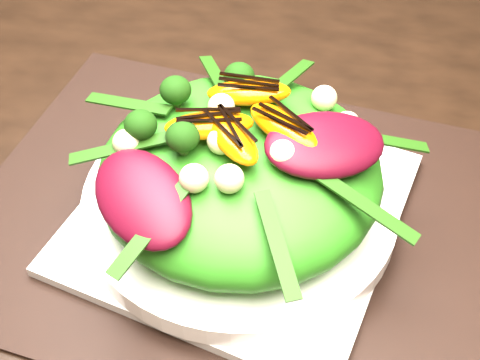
% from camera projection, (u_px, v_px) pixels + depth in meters
% --- Properties ---
extents(dining_table, '(1.60, 0.90, 0.75)m').
position_uv_depth(dining_table, '(314.00, 112.00, 0.67)').
color(dining_table, black).
rests_on(dining_table, floor).
extents(placemat, '(0.49, 0.40, 0.00)m').
position_uv_depth(placemat, '(240.00, 217.00, 0.55)').
color(placemat, black).
rests_on(placemat, dining_table).
extents(plate_base, '(0.30, 0.30, 0.01)m').
position_uv_depth(plate_base, '(240.00, 212.00, 0.54)').
color(plate_base, silver).
rests_on(plate_base, placemat).
extents(salad_bowl, '(0.29, 0.29, 0.02)m').
position_uv_depth(salad_bowl, '(240.00, 200.00, 0.53)').
color(salad_bowl, white).
rests_on(salad_bowl, plate_base).
extents(lettuce_mound, '(0.29, 0.29, 0.08)m').
position_uv_depth(lettuce_mound, '(240.00, 170.00, 0.50)').
color(lettuce_mound, '#2F7D17').
rests_on(lettuce_mound, salad_bowl).
extents(radicchio_leaf, '(0.11, 0.09, 0.02)m').
position_uv_depth(radicchio_leaf, '(325.00, 145.00, 0.46)').
color(radicchio_leaf, '#3D0612').
rests_on(radicchio_leaf, lettuce_mound).
extents(orange_segment, '(0.07, 0.04, 0.02)m').
position_uv_depth(orange_segment, '(237.00, 97.00, 0.50)').
color(orange_segment, '#E86603').
rests_on(orange_segment, lettuce_mound).
extents(broccoli_floret, '(0.04, 0.04, 0.03)m').
position_uv_depth(broccoli_floret, '(162.00, 83.00, 0.51)').
color(broccoli_floret, '#1A370A').
rests_on(broccoli_floret, lettuce_mound).
extents(macadamia_nut, '(0.03, 0.03, 0.02)m').
position_uv_depth(macadamia_nut, '(264.00, 183.00, 0.44)').
color(macadamia_nut, beige).
rests_on(macadamia_nut, lettuce_mound).
extents(balsamic_drizzle, '(0.05, 0.01, 0.00)m').
position_uv_depth(balsamic_drizzle, '(237.00, 87.00, 0.49)').
color(balsamic_drizzle, black).
rests_on(balsamic_drizzle, orange_segment).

